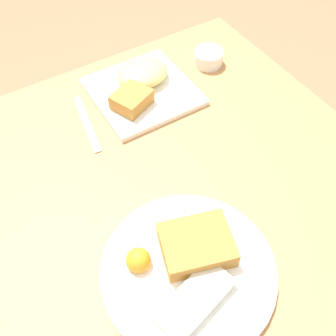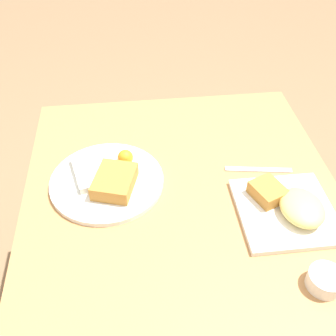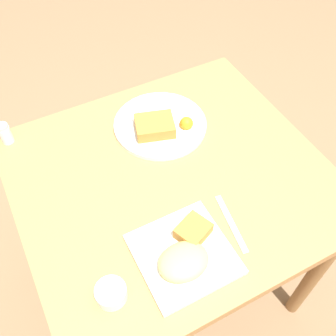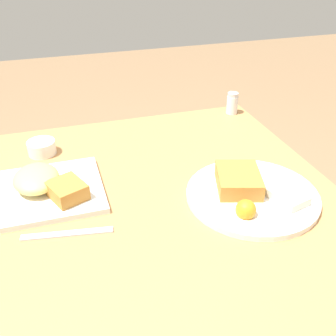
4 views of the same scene
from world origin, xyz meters
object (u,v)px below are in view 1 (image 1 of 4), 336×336
plate_square_near (141,86)px  plate_oval_far (189,266)px  butter_knife (87,123)px  sauce_ramekin (208,57)px

plate_square_near → plate_oval_far: (0.15, 0.44, -0.01)m
plate_oval_far → butter_knife: bearing=-89.2°
sauce_ramekin → plate_square_near: bearing=2.0°
plate_square_near → butter_knife: bearing=10.2°
plate_square_near → sauce_ramekin: bearing=-178.0°
sauce_ramekin → butter_knife: (0.36, 0.04, -0.02)m
plate_square_near → sauce_ramekin: (-0.20, -0.01, -0.00)m
sauce_ramekin → butter_knife: bearing=5.6°
plate_square_near → butter_knife: 0.16m
plate_oval_far → butter_knife: size_ratio=1.64×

